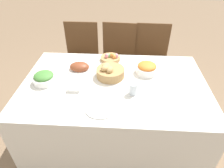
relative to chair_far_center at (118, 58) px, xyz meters
name	(u,v)px	position (x,y,z in m)	size (l,w,h in m)	color
ground_plane	(114,138)	(0.00, -0.87, -0.50)	(12.00, 12.00, 0.00)	#7F664C
dining_table	(114,113)	(0.00, -0.87, -0.13)	(1.59, 1.01, 0.74)	silver
chair_far_center	(118,58)	(0.00, 0.00, 0.00)	(0.45, 0.45, 0.91)	brown
chair_far_left	(81,57)	(-0.48, 0.00, 0.00)	(0.42, 0.42, 0.91)	brown
chair_far_right	(151,59)	(0.42, 0.00, 0.00)	(0.44, 0.44, 0.91)	brown
bread_basket	(110,72)	(-0.05, -0.78, 0.29)	(0.25, 0.25, 0.12)	#AD8451
egg_basket	(110,58)	(-0.06, -0.49, 0.27)	(0.20, 0.20, 0.08)	#AD8451
ham_platter	(79,67)	(-0.34, -0.69, 0.27)	(0.28, 0.20, 0.08)	white
green_salad_bowl	(44,78)	(-0.60, -0.91, 0.29)	(0.19, 0.19, 0.10)	white
carrot_bowl	(147,68)	(0.28, -0.70, 0.29)	(0.20, 0.20, 0.10)	white
dinner_plate	(101,107)	(-0.09, -1.19, 0.25)	(0.24, 0.24, 0.01)	white
fork	(81,107)	(-0.23, -1.19, 0.24)	(0.02, 0.16, 0.00)	silver
knife	(121,108)	(0.06, -1.19, 0.24)	(0.02, 0.16, 0.00)	silver
spoon	(125,108)	(0.09, -1.19, 0.24)	(0.02, 0.16, 0.00)	silver
drinking_cup	(133,89)	(0.15, -1.01, 0.29)	(0.07, 0.07, 0.10)	silver
butter_dish	(74,89)	(-0.33, -1.00, 0.26)	(0.10, 0.06, 0.03)	white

